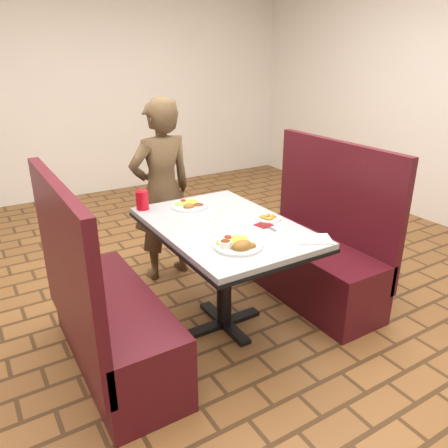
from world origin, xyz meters
The scene contains 15 objects.
room centered at (0.00, 0.00, 1.91)m, with size 7.00×7.04×2.82m.
dining_table centered at (0.00, 0.00, 0.65)m, with size 0.81×1.21×0.75m.
booth_bench_left centered at (-0.80, 0.00, 0.33)m, with size 0.47×1.20×1.17m.
booth_bench_right centered at (0.80, 0.00, 0.33)m, with size 0.47×1.20×1.17m.
diner_person centered at (-0.02, 0.90, 0.73)m, with size 0.53×0.35×1.46m, color brown.
near_dinner_plate centered at (-0.12, -0.34, 0.78)m, with size 0.28×0.28×0.09m.
far_dinner_plate centered at (-0.03, 0.41, 0.77)m, with size 0.25×0.25×0.06m.
plantain_plate centered at (0.29, -0.08, 0.76)m, with size 0.16×0.16×0.02m.
maroon_napkin centered at (0.20, -0.15, 0.75)m, with size 0.09×0.09×0.00m, color maroon.
spoon_utensil centered at (0.20, -0.20, 0.76)m, with size 0.01×0.14×0.00m, color silver.
red_tumbler centered at (-0.33, 0.53, 0.81)m, with size 0.09×0.09×0.13m, color red.
paper_napkin centered at (0.31, -0.49, 0.76)m, with size 0.19×0.14×0.01m, color white.
knife_utensil centered at (-0.07, -0.35, 0.76)m, with size 0.01×0.16×0.00m, color silver.
fork_utensil centered at (-0.10, -0.34, 0.76)m, with size 0.01×0.14×0.00m, color silver.
lettuce_shreds centered at (0.04, 0.06, 0.75)m, with size 0.28×0.32×0.00m, color #93C44E, non-canonical shape.
Camera 1 is at (-1.34, -2.18, 1.76)m, focal length 35.00 mm.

